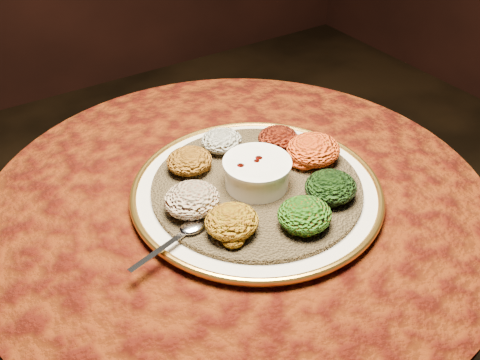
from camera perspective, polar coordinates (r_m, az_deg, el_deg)
table at (r=1.13m, az=-0.22°, el=-8.59°), size 0.96×0.96×0.73m
platter at (r=1.00m, az=1.78°, el=-1.17°), size 0.57×0.57×0.02m
injera at (r=0.99m, az=1.79°, el=-0.69°), size 0.44×0.44×0.01m
stew_bowl at (r=0.97m, az=1.83°, el=0.95°), size 0.12×0.12×0.05m
spoon at (r=0.89m, az=-5.60°, el=-5.36°), size 0.15×0.06×0.01m
portion_ayib at (r=1.07m, az=-1.97°, el=4.21°), size 0.08×0.08×0.04m
portion_kitfo at (r=1.08m, az=4.07°, el=4.50°), size 0.08×0.08×0.04m
portion_tikil at (r=1.04m, az=7.82°, el=3.23°), size 0.11×0.10×0.05m
portion_gomen at (r=0.96m, az=9.66°, el=-0.73°), size 0.09×0.09×0.05m
portion_mixveg at (r=0.89m, az=6.89°, el=-3.71°), size 0.09×0.09×0.04m
portion_kik at (r=0.88m, az=-0.88°, el=-4.44°), size 0.09×0.09×0.04m
portion_timatim at (r=0.92m, az=-5.15°, el=-2.09°), size 0.10×0.09×0.05m
portion_shiro at (r=1.02m, az=-5.43°, el=2.06°), size 0.09×0.08×0.04m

